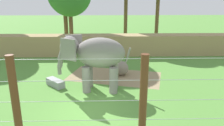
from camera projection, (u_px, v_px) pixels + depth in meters
ground_plane at (89, 109)px, 10.97m from camera, size 120.00×120.00×0.00m
dirt_patch at (115, 76)px, 15.55m from camera, size 7.00×4.89×0.01m
embankment_wall at (97, 45)px, 21.18m from camera, size 36.00×1.80×1.92m
elephant at (95, 55)px, 12.75m from camera, size 4.36×1.98×3.24m
enrichment_ball at (121, 68)px, 15.65m from camera, size 1.03×1.03×1.03m
cable_fence at (80, 108)px, 7.28m from camera, size 12.74×0.26×3.68m
feed_trough at (55, 83)px, 13.78m from camera, size 1.34×1.35×0.44m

